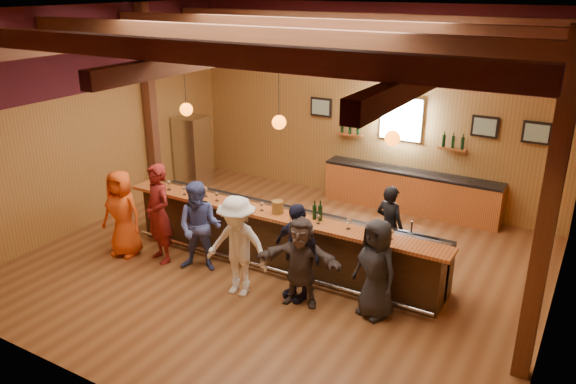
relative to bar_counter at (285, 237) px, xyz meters
name	(u,v)px	position (x,y,z in m)	size (l,w,h in m)	color
room	(281,91)	(-0.02, -0.09, 2.69)	(9.04, 9.00, 4.52)	brown
bar_counter	(285,237)	(0.00, 0.00, 0.00)	(6.30, 1.07, 1.11)	black
back_bar_cabinet	(410,191)	(1.18, 3.57, -0.05)	(4.00, 0.52, 0.95)	#9B481C
window	(401,119)	(0.78, 3.80, 1.53)	(0.95, 0.09, 0.95)	silver
framed_pictures	(440,121)	(1.65, 3.79, 1.58)	(5.35, 0.05, 0.45)	black
wine_shelves	(399,138)	(0.78, 3.73, 1.10)	(3.00, 0.18, 0.30)	#9B481C
pendant_lights	(279,122)	(-0.02, -0.15, 2.19)	(4.24, 0.24, 1.37)	black
stainless_fridge	(193,152)	(-4.12, 2.45, 0.38)	(0.70, 0.70, 1.80)	silver
customer_orange	(122,213)	(-2.82, -1.23, 0.32)	(0.82, 0.53, 1.68)	#EE5316
customer_redvest	(159,214)	(-2.05, -1.07, 0.42)	(0.68, 0.45, 1.88)	maroon
customer_denim	(200,227)	(-1.17, -0.98, 0.31)	(0.81, 0.63, 1.67)	#4B5596
customer_white	(237,246)	(-0.11, -1.34, 0.35)	(1.12, 0.64, 1.74)	white
customer_navy	(297,252)	(0.79, -0.96, 0.31)	(0.98, 0.41, 1.67)	#1A1C35
customer_brown	(301,261)	(0.93, -1.09, 0.24)	(1.40, 0.45, 1.51)	#4D413E
customer_dark	(376,269)	(2.09, -0.81, 0.28)	(0.79, 0.51, 1.61)	black
bartender	(389,226)	(1.68, 0.88, 0.25)	(0.56, 0.37, 1.55)	black
ice_bucket	(278,207)	(0.03, -0.29, 0.70)	(0.20, 0.20, 0.22)	brown
bottle_a	(315,212)	(0.71, -0.21, 0.72)	(0.07, 0.07, 0.33)	black
bottle_b	(320,213)	(0.82, -0.21, 0.73)	(0.08, 0.08, 0.36)	black
glass_a	(169,183)	(-2.40, -0.36, 0.73)	(0.09, 0.09, 0.20)	silver
glass_b	(184,188)	(-1.97, -0.42, 0.72)	(0.08, 0.08, 0.18)	silver
glass_c	(205,189)	(-1.56, -0.29, 0.73)	(0.09, 0.09, 0.20)	silver
glass_d	(217,195)	(-1.24, -0.36, 0.71)	(0.08, 0.08, 0.17)	silver
glass_e	(262,205)	(-0.27, -0.34, 0.70)	(0.07, 0.07, 0.16)	silver
glass_f	(318,217)	(0.86, -0.35, 0.70)	(0.07, 0.07, 0.16)	silver
glass_g	(349,221)	(1.38, -0.29, 0.72)	(0.08, 0.08, 0.19)	silver
glass_h	(392,232)	(2.13, -0.30, 0.71)	(0.08, 0.08, 0.17)	silver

